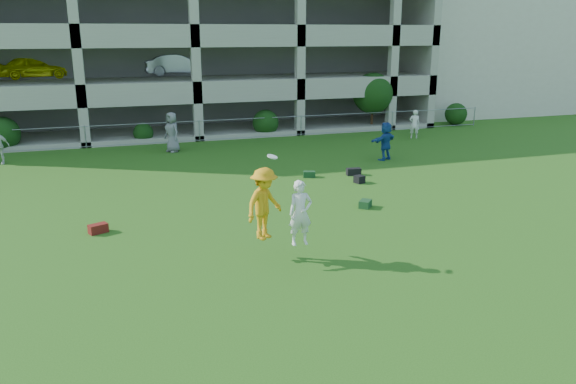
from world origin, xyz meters
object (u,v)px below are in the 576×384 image
object	(u,v)px
bystander_e	(414,124)
frisbee_contest	(272,206)
crate_d	(359,179)
parking_garage	(174,30)
bystander_d	(386,141)
bystander_c	(172,132)
stucco_building	(463,44)

from	to	relation	value
bystander_e	frisbee_contest	world-z (taller)	frisbee_contest
crate_d	parking_garage	world-z (taller)	parking_garage
crate_d	parking_garage	size ratio (longest dim) A/B	0.01
parking_garage	bystander_d	bearing A→B (deg)	-64.57
parking_garage	bystander_c	bearing A→B (deg)	-99.01
bystander_e	frisbee_contest	xyz separation A→B (m)	(-12.87, -14.63, 0.69)
parking_garage	frisbee_contest	bearing A→B (deg)	-92.11
bystander_c	bystander_e	bearing A→B (deg)	59.21
crate_d	bystander_c	bearing A→B (deg)	126.78
stucco_building	bystander_c	xyz separation A→B (m)	(-24.77, -11.36, -3.99)
bystander_d	bystander_e	xyz separation A→B (m)	(4.25, 4.59, -0.09)
crate_d	frisbee_contest	bearing A→B (deg)	-130.87
crate_d	bystander_e	bearing A→B (deg)	48.28
stucco_building	parking_garage	size ratio (longest dim) A/B	0.53
stucco_building	frisbee_contest	distance (m)	35.87
stucco_building	parking_garage	bearing A→B (deg)	-179.25
crate_d	parking_garage	xyz separation A→B (m)	(-4.67, 19.65, 5.86)
stucco_building	bystander_d	size ratio (longest dim) A/B	8.82
bystander_c	parking_garage	world-z (taller)	parking_garage
crate_d	stucco_building	bearing A→B (deg)	47.39
stucco_building	frisbee_contest	xyz separation A→B (m)	(-23.98, -26.45, -3.49)
frisbee_contest	bystander_e	bearing A→B (deg)	48.65
bystander_c	frisbee_contest	world-z (taller)	frisbee_contest
frisbee_contest	stucco_building	bearing A→B (deg)	47.81
bystander_d	parking_garage	size ratio (longest dim) A/B	0.06
bystander_c	bystander_d	size ratio (longest dim) A/B	1.11
bystander_d	frisbee_contest	size ratio (longest dim) A/B	0.76
bystander_d	frisbee_contest	world-z (taller)	frisbee_contest
bystander_c	frisbee_contest	xyz separation A→B (m)	(0.79, -15.09, 0.50)
bystander_e	crate_d	world-z (taller)	bystander_e
bystander_e	crate_d	bearing A→B (deg)	71.32
bystander_e	crate_d	xyz separation A→B (m)	(-7.24, -8.12, -0.67)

